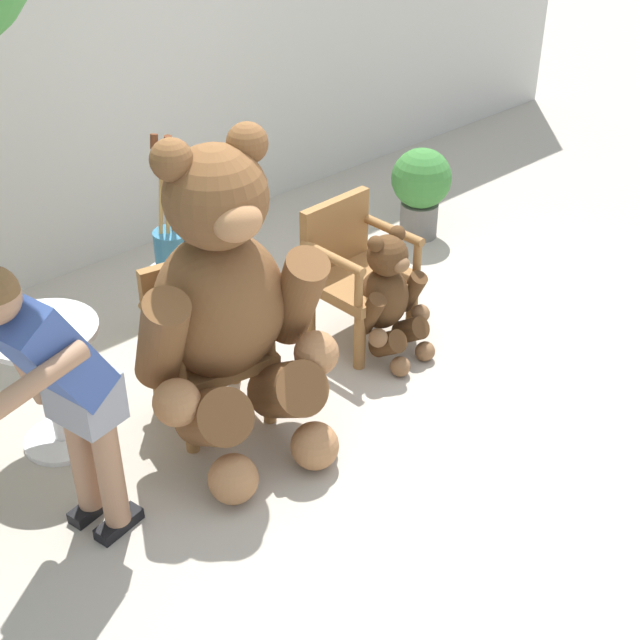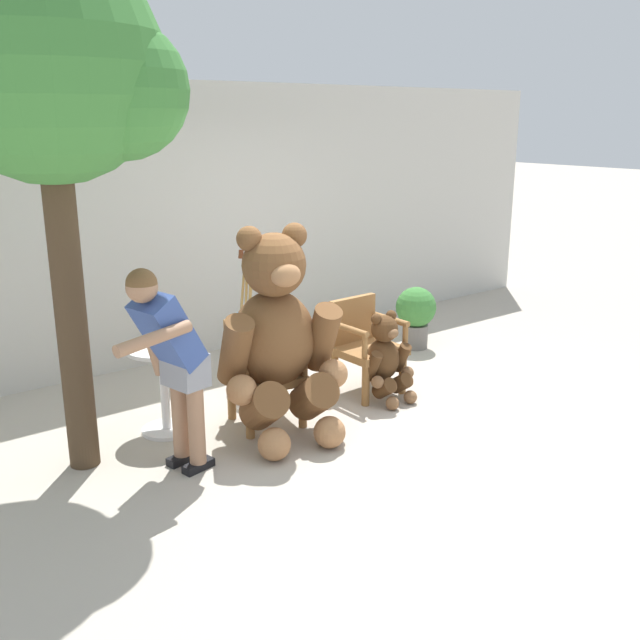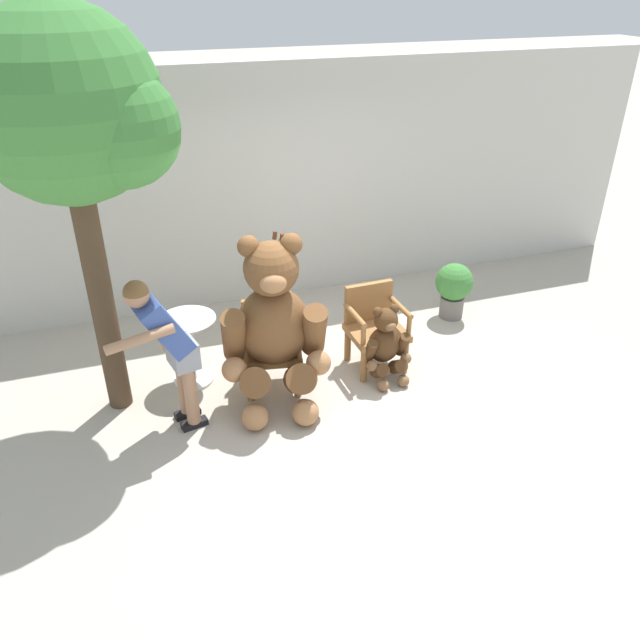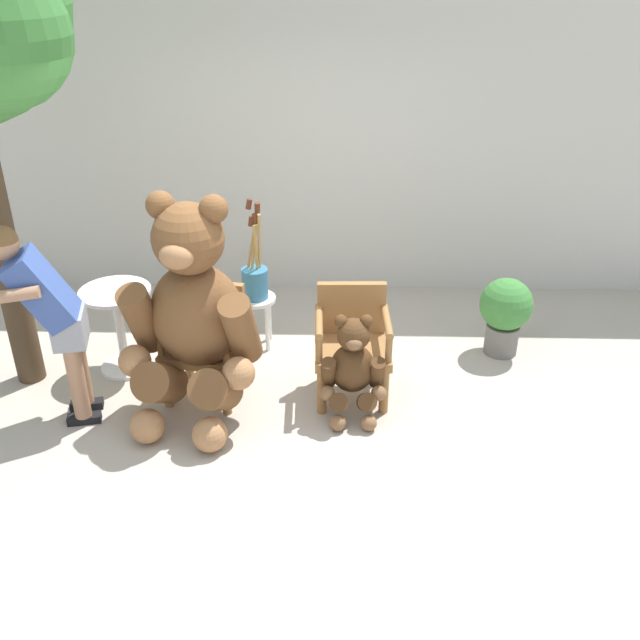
{
  "view_description": "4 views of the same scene",
  "coord_description": "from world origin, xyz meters",
  "px_view_note": "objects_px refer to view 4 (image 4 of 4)",
  "views": [
    {
      "loc": [
        -2.71,
        -2.85,
        3.1
      ],
      "look_at": [
        -0.31,
        -0.21,
        0.79
      ],
      "focal_mm": 50.0,
      "sensor_mm": 36.0,
      "label": 1
    },
    {
      "loc": [
        -3.53,
        -4.24,
        2.45
      ],
      "look_at": [
        -0.17,
        0.16,
        0.87
      ],
      "focal_mm": 40.0,
      "sensor_mm": 36.0,
      "label": 2
    },
    {
      "loc": [
        -1.77,
        -4.64,
        3.67
      ],
      "look_at": [
        -0.08,
        0.31,
        0.71
      ],
      "focal_mm": 35.0,
      "sensor_mm": 36.0,
      "label": 3
    },
    {
      "loc": [
        0.44,
        -4.22,
        3.16
      ],
      "look_at": [
        0.32,
        0.21,
        0.75
      ],
      "focal_mm": 40.0,
      "sensor_mm": 36.0,
      "label": 4
    }
  ],
  "objects_px": {
    "wooden_chair_left": "(206,338)",
    "round_side_table": "(119,321)",
    "wooden_chair_right": "(352,340)",
    "person_visitor": "(48,309)",
    "teddy_bear_large": "(192,313)",
    "brush_bucket": "(255,278)",
    "white_stool": "(256,308)",
    "teddy_bear_small": "(353,368)",
    "potted_plant": "(505,311)"
  },
  "relations": [
    {
      "from": "teddy_bear_large",
      "to": "round_side_table",
      "type": "bearing_deg",
      "value": 142.33
    },
    {
      "from": "round_side_table",
      "to": "potted_plant",
      "type": "xyz_separation_m",
      "value": [
        3.14,
        0.35,
        -0.05
      ]
    },
    {
      "from": "wooden_chair_right",
      "to": "wooden_chair_left",
      "type": "bearing_deg",
      "value": -179.95
    },
    {
      "from": "wooden_chair_right",
      "to": "round_side_table",
      "type": "relative_size",
      "value": 1.19
    },
    {
      "from": "wooden_chair_left",
      "to": "brush_bucket",
      "type": "distance_m",
      "value": 0.79
    },
    {
      "from": "teddy_bear_small",
      "to": "person_visitor",
      "type": "xyz_separation_m",
      "value": [
        -2.1,
        -0.1,
        0.51
      ]
    },
    {
      "from": "teddy_bear_large",
      "to": "person_visitor",
      "type": "relative_size",
      "value": 1.1
    },
    {
      "from": "wooden_chair_right",
      "to": "potted_plant",
      "type": "xyz_separation_m",
      "value": [
        1.29,
        0.63,
        -0.07
      ]
    },
    {
      "from": "wooden_chair_left",
      "to": "wooden_chair_right",
      "type": "height_order",
      "value": "same"
    },
    {
      "from": "wooden_chair_right",
      "to": "teddy_bear_small",
      "type": "height_order",
      "value": "wooden_chair_right"
    },
    {
      "from": "potted_plant",
      "to": "round_side_table",
      "type": "bearing_deg",
      "value": -173.71
    },
    {
      "from": "white_stool",
      "to": "potted_plant",
      "type": "distance_m",
      "value": 2.09
    },
    {
      "from": "wooden_chair_right",
      "to": "brush_bucket",
      "type": "height_order",
      "value": "brush_bucket"
    },
    {
      "from": "teddy_bear_large",
      "to": "white_stool",
      "type": "xyz_separation_m",
      "value": [
        0.33,
        0.98,
        -0.46
      ]
    },
    {
      "from": "brush_bucket",
      "to": "teddy_bear_large",
      "type": "bearing_deg",
      "value": -108.5
    },
    {
      "from": "teddy_bear_large",
      "to": "potted_plant",
      "type": "height_order",
      "value": "teddy_bear_large"
    },
    {
      "from": "teddy_bear_small",
      "to": "potted_plant",
      "type": "bearing_deg",
      "value": 35.58
    },
    {
      "from": "brush_bucket",
      "to": "wooden_chair_left",
      "type": "bearing_deg",
      "value": -112.89
    },
    {
      "from": "white_stool",
      "to": "brush_bucket",
      "type": "height_order",
      "value": "brush_bucket"
    },
    {
      "from": "brush_bucket",
      "to": "person_visitor",
      "type": "bearing_deg",
      "value": -139.58
    },
    {
      "from": "wooden_chair_right",
      "to": "person_visitor",
      "type": "distance_m",
      "value": 2.18
    },
    {
      "from": "teddy_bear_small",
      "to": "brush_bucket",
      "type": "distance_m",
      "value": 1.31
    },
    {
      "from": "wooden_chair_right",
      "to": "teddy_bear_small",
      "type": "xyz_separation_m",
      "value": [
        0.0,
        -0.29,
        -0.07
      ]
    },
    {
      "from": "brush_bucket",
      "to": "round_side_table",
      "type": "height_order",
      "value": "brush_bucket"
    },
    {
      "from": "teddy_bear_large",
      "to": "potted_plant",
      "type": "distance_m",
      "value": 2.62
    },
    {
      "from": "wooden_chair_right",
      "to": "brush_bucket",
      "type": "xyz_separation_m",
      "value": [
        -0.8,
        0.71,
        0.18
      ]
    },
    {
      "from": "wooden_chair_left",
      "to": "person_visitor",
      "type": "bearing_deg",
      "value": -158.59
    },
    {
      "from": "teddy_bear_large",
      "to": "teddy_bear_small",
      "type": "bearing_deg",
      "value": -0.77
    },
    {
      "from": "wooden_chair_right",
      "to": "white_stool",
      "type": "height_order",
      "value": "wooden_chair_right"
    },
    {
      "from": "wooden_chair_left",
      "to": "wooden_chair_right",
      "type": "xyz_separation_m",
      "value": [
        1.1,
        0.0,
        0.0
      ]
    },
    {
      "from": "teddy_bear_small",
      "to": "teddy_bear_large",
      "type": "bearing_deg",
      "value": 179.23
    },
    {
      "from": "wooden_chair_left",
      "to": "white_stool",
      "type": "xyz_separation_m",
      "value": [
        0.3,
        0.71,
        -0.11
      ]
    },
    {
      "from": "wooden_chair_left",
      "to": "teddy_bear_small",
      "type": "height_order",
      "value": "wooden_chair_left"
    },
    {
      "from": "round_side_table",
      "to": "teddy_bear_large",
      "type": "bearing_deg",
      "value": -37.67
    },
    {
      "from": "teddy_bear_large",
      "to": "teddy_bear_small",
      "type": "distance_m",
      "value": 1.21
    },
    {
      "from": "white_stool",
      "to": "potted_plant",
      "type": "relative_size",
      "value": 0.68
    },
    {
      "from": "potted_plant",
      "to": "wooden_chair_left",
      "type": "bearing_deg",
      "value": -165.15
    },
    {
      "from": "teddy_bear_small",
      "to": "white_stool",
      "type": "relative_size",
      "value": 1.76
    },
    {
      "from": "teddy_bear_large",
      "to": "brush_bucket",
      "type": "distance_m",
      "value": 1.05
    },
    {
      "from": "teddy_bear_large",
      "to": "round_side_table",
      "type": "xyz_separation_m",
      "value": [
        -0.72,
        0.56,
        -0.37
      ]
    },
    {
      "from": "wooden_chair_right",
      "to": "potted_plant",
      "type": "distance_m",
      "value": 1.44
    },
    {
      "from": "teddy_bear_large",
      "to": "brush_bucket",
      "type": "height_order",
      "value": "teddy_bear_large"
    },
    {
      "from": "wooden_chair_left",
      "to": "teddy_bear_large",
      "type": "distance_m",
      "value": 0.45
    },
    {
      "from": "person_visitor",
      "to": "potted_plant",
      "type": "bearing_deg",
      "value": 16.83
    },
    {
      "from": "teddy_bear_small",
      "to": "round_side_table",
      "type": "height_order",
      "value": "teddy_bear_small"
    },
    {
      "from": "teddy_bear_large",
      "to": "wooden_chair_right",
      "type": "bearing_deg",
      "value": 13.43
    },
    {
      "from": "brush_bucket",
      "to": "potted_plant",
      "type": "bearing_deg",
      "value": -2.14
    },
    {
      "from": "wooden_chair_right",
      "to": "teddy_bear_small",
      "type": "relative_size",
      "value": 1.06
    },
    {
      "from": "wooden_chair_left",
      "to": "potted_plant",
      "type": "relative_size",
      "value": 1.26
    },
    {
      "from": "wooden_chair_left",
      "to": "round_side_table",
      "type": "xyz_separation_m",
      "value": [
        -0.75,
        0.29,
        -0.01
      ]
    }
  ]
}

